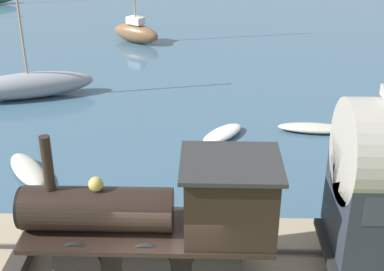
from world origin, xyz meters
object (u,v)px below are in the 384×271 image
at_px(sailboat_brown, 136,31).
at_px(rowboat_off_pier, 314,128).
at_px(rowboat_near_shore, 222,134).
at_px(rowboat_mid_harbor, 28,170).
at_px(steam_locomotive, 171,208).
at_px(sailboat_gray, 29,85).

xyz_separation_m(sailboat_brown, rowboat_off_pier, (-13.32, -8.97, -0.56)).
distance_m(sailboat_brown, rowboat_off_pier, 16.07).
bearing_deg(rowboat_near_shore, rowboat_mid_harbor, 62.63).
height_order(steam_locomotive, rowboat_off_pier, steam_locomotive).
distance_m(rowboat_near_shore, rowboat_mid_harbor, 7.60).
xyz_separation_m(steam_locomotive, rowboat_near_shore, (8.74, -1.46, -2.16)).
distance_m(sailboat_gray, rowboat_near_shore, 9.97).
xyz_separation_m(rowboat_near_shore, rowboat_mid_harbor, (-3.30, 6.85, 0.06)).
relative_size(steam_locomotive, sailboat_gray, 0.86).
bearing_deg(rowboat_off_pier, sailboat_gray, 79.87).
relative_size(steam_locomotive, rowboat_mid_harbor, 2.35).
bearing_deg(sailboat_brown, rowboat_mid_harbor, -152.22).
height_order(sailboat_gray, rowboat_off_pier, sailboat_gray).
bearing_deg(rowboat_mid_harbor, rowboat_near_shore, -8.96).
bearing_deg(sailboat_gray, rowboat_near_shore, -133.82).
bearing_deg(steam_locomotive, sailboat_gray, 30.51).
distance_m(rowboat_off_pier, rowboat_mid_harbor, 11.33).
bearing_deg(steam_locomotive, rowboat_off_pier, -28.99).
xyz_separation_m(sailboat_gray, sailboat_brown, (9.85, -3.84, 0.08)).
bearing_deg(rowboat_mid_harbor, sailboat_gray, 71.83).
bearing_deg(rowboat_off_pier, rowboat_near_shore, 105.24).
xyz_separation_m(sailboat_gray, rowboat_off_pier, (-3.47, -12.81, -0.48)).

